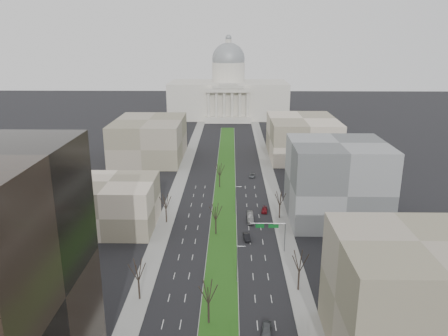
# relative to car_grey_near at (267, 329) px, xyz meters

# --- Properties ---
(ground) EXTENTS (600.00, 600.00, 0.00)m
(ground) POSITION_rel_car_grey_near_xyz_m (-9.11, 82.75, -0.79)
(ground) COLOR black
(ground) RESTS_ON ground
(median) EXTENTS (8.00, 222.03, 0.20)m
(median) POSITION_rel_car_grey_near_xyz_m (-9.11, 81.74, -0.69)
(median) COLOR #999993
(median) RESTS_ON ground
(sidewalk_left) EXTENTS (5.00, 330.00, 0.15)m
(sidewalk_left) POSITION_rel_car_grey_near_xyz_m (-26.61, 57.75, -0.72)
(sidewalk_left) COLOR gray
(sidewalk_left) RESTS_ON ground
(sidewalk_right) EXTENTS (5.00, 330.00, 0.15)m
(sidewalk_right) POSITION_rel_car_grey_near_xyz_m (8.39, 57.75, -0.72)
(sidewalk_right) COLOR gray
(sidewalk_right) RESTS_ON ground
(capitol) EXTENTS (80.00, 46.00, 55.00)m
(capitol) POSITION_rel_car_grey_near_xyz_m (-9.11, 232.33, 15.51)
(capitol) COLOR beige
(capitol) RESTS_ON ground
(building_beige_left) EXTENTS (26.00, 22.00, 14.00)m
(building_beige_left) POSITION_rel_car_grey_near_xyz_m (-42.11, 47.75, 6.21)
(building_beige_left) COLOR gray
(building_beige_left) RESTS_ON ground
(building_tan_right) EXTENTS (26.00, 24.00, 22.00)m
(building_tan_right) POSITION_rel_car_grey_near_xyz_m (23.89, -5.25, 10.21)
(building_tan_right) COLOR gray
(building_tan_right) RESTS_ON ground
(building_grey_right) EXTENTS (28.00, 26.00, 24.00)m
(building_grey_right) POSITION_rel_car_grey_near_xyz_m (24.89, 54.75, 11.21)
(building_grey_right) COLOR slate
(building_grey_right) RESTS_ON ground
(building_far_left) EXTENTS (30.00, 40.00, 18.00)m
(building_far_left) POSITION_rel_car_grey_near_xyz_m (-44.11, 122.75, 8.21)
(building_far_left) COLOR gray
(building_far_left) RESTS_ON ground
(building_far_right) EXTENTS (30.00, 40.00, 18.00)m
(building_far_right) POSITION_rel_car_grey_near_xyz_m (25.89, 127.75, 8.21)
(building_far_right) COLOR gray
(building_far_right) RESTS_ON ground
(tree_left_mid) EXTENTS (5.40, 5.40, 9.72)m
(tree_left_mid) POSITION_rel_car_grey_near_xyz_m (-26.31, 10.75, 6.21)
(tree_left_mid) COLOR black
(tree_left_mid) RESTS_ON ground
(tree_left_far) EXTENTS (5.28, 5.28, 9.50)m
(tree_left_far) POSITION_rel_car_grey_near_xyz_m (-26.31, 50.75, 6.05)
(tree_left_far) COLOR black
(tree_left_far) RESTS_ON ground
(tree_right_mid) EXTENTS (5.52, 5.52, 9.94)m
(tree_right_mid) POSITION_rel_car_grey_near_xyz_m (8.09, 14.75, 6.36)
(tree_right_mid) COLOR black
(tree_right_mid) RESTS_ON ground
(tree_right_far) EXTENTS (5.04, 5.04, 9.07)m
(tree_right_far) POSITION_rel_car_grey_near_xyz_m (8.09, 54.75, 5.74)
(tree_right_far) COLOR black
(tree_right_far) RESTS_ON ground
(tree_median_a) EXTENTS (5.40, 5.40, 9.72)m
(tree_median_a) POSITION_rel_car_grey_near_xyz_m (-11.11, 2.75, 6.21)
(tree_median_a) COLOR black
(tree_median_a) RESTS_ON ground
(tree_median_b) EXTENTS (5.40, 5.40, 9.72)m
(tree_median_b) POSITION_rel_car_grey_near_xyz_m (-11.11, 42.75, 6.21)
(tree_median_b) COLOR black
(tree_median_b) RESTS_ON ground
(tree_median_c) EXTENTS (5.40, 5.40, 9.72)m
(tree_median_c) POSITION_rel_car_grey_near_xyz_m (-11.11, 82.75, 6.21)
(tree_median_c) COLOR black
(tree_median_c) RESTS_ON ground
(streetlamp_median_b) EXTENTS (1.90, 0.20, 9.16)m
(streetlamp_median_b) POSITION_rel_car_grey_near_xyz_m (-5.35, 17.75, 4.02)
(streetlamp_median_b) COLOR gray
(streetlamp_median_b) RESTS_ON ground
(streetlamp_median_c) EXTENTS (1.90, 0.20, 9.16)m
(streetlamp_median_c) POSITION_rel_car_grey_near_xyz_m (-5.35, 57.75, 4.02)
(streetlamp_median_c) COLOR gray
(streetlamp_median_c) RESTS_ON ground
(mast_arm_signs) EXTENTS (9.12, 0.24, 8.09)m
(mast_arm_signs) POSITION_rel_car_grey_near_xyz_m (4.38, 32.78, 5.32)
(mast_arm_signs) COLOR gray
(mast_arm_signs) RESTS_ON ground
(car_grey_near) EXTENTS (2.53, 4.87, 1.58)m
(car_grey_near) POSITION_rel_car_grey_near_xyz_m (0.00, 0.00, 0.00)
(car_grey_near) COLOR #464A4D
(car_grey_near) RESTS_ON ground
(car_black) EXTENTS (2.17, 4.92, 1.57)m
(car_black) POSITION_rel_car_grey_near_xyz_m (-2.46, 39.66, -0.01)
(car_black) COLOR black
(car_black) RESTS_ON ground
(car_red) EXTENTS (2.39, 4.64, 1.29)m
(car_red) POSITION_rel_car_grey_near_xyz_m (3.84, 59.52, -0.15)
(car_red) COLOR maroon
(car_red) RESTS_ON ground
(car_grey_far) EXTENTS (2.48, 4.61, 1.23)m
(car_grey_far) POSITION_rel_car_grey_near_xyz_m (1.51, 95.85, -0.18)
(car_grey_far) COLOR #505459
(car_grey_far) RESTS_ON ground
(box_van) EXTENTS (1.76, 7.46, 2.08)m
(box_van) POSITION_rel_car_grey_near_xyz_m (-0.97, 52.70, 0.25)
(box_van) COLOR silver
(box_van) RESTS_ON ground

